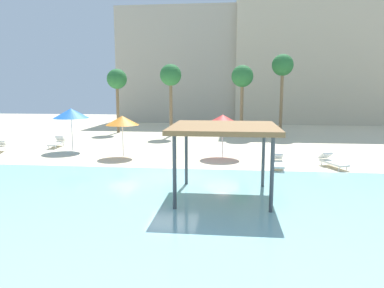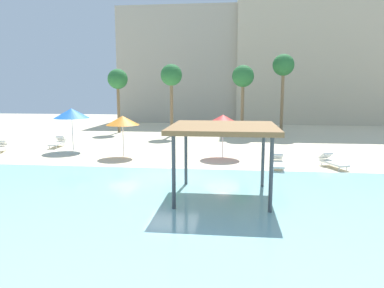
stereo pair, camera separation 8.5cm
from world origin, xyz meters
name	(u,v)px [view 1 (the left image)]	position (x,y,z in m)	size (l,w,h in m)	color
ground_plane	(172,176)	(0.00, 0.00, 0.00)	(80.00, 80.00, 0.00)	beige
lagoon_water	(148,211)	(0.00, -5.25, 0.02)	(44.00, 13.50, 0.04)	#8CC6CC
shade_pavilion	(224,130)	(2.58, -3.22, 2.68)	(4.06, 4.06, 2.87)	#42474C
beach_umbrella_blue_0	(71,113)	(-8.00, 6.50, 2.57)	(2.42, 2.42, 2.91)	silver
beach_umbrella_red_1	(223,120)	(2.34, 5.29, 2.33)	(2.37, 2.37, 2.66)	silver
beach_umbrella_orange_2	(122,120)	(-3.91, 4.82, 2.28)	(2.09, 2.09, 2.57)	silver
lounge_chair_0	(57,142)	(-9.82, 7.88, 0.33)	(0.74, 1.94, 0.74)	white
lounge_chair_1	(277,162)	(5.36, 2.28, 0.33)	(0.71, 1.93, 0.74)	white
lounge_chair_3	(332,161)	(8.35, 2.91, 0.33)	(1.29, 1.98, 0.74)	white
palm_tree_0	(117,80)	(-8.01, 16.82, 4.99)	(1.90, 1.90, 6.08)	brown
palm_tree_1	(171,77)	(-2.51, 14.94, 5.26)	(1.90, 1.90, 6.37)	brown
palm_tree_2	(283,67)	(7.31, 16.15, 6.08)	(1.90, 1.90, 7.24)	brown
palm_tree_3	(242,78)	(3.77, 15.20, 5.15)	(1.90, 1.90, 6.25)	brown
hotel_block_0	(188,68)	(-3.07, 32.89, 7.03)	(16.61, 11.89, 14.06)	#B2A893
hotel_block_1	(332,34)	(15.30, 31.28, 10.89)	(23.91, 10.30, 21.79)	beige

